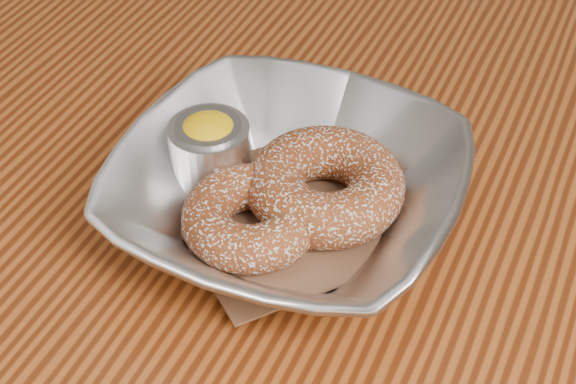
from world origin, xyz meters
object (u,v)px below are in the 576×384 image
at_px(table, 446,331).
at_px(donut_back, 325,185).
at_px(donut_front, 251,217).
at_px(ramekin, 210,150).
at_px(serving_bowl, 288,194).

xyz_separation_m(table, donut_back, (-0.09, -0.02, 0.13)).
bearing_deg(donut_front, donut_back, 53.82).
bearing_deg(ramekin, serving_bowl, -9.69).
xyz_separation_m(serving_bowl, donut_front, (-0.01, -0.03, -0.00)).
bearing_deg(donut_back, table, 10.95).
distance_m(serving_bowl, donut_front, 0.03).
xyz_separation_m(table, ramekin, (-0.18, -0.02, 0.13)).
xyz_separation_m(table, donut_front, (-0.13, -0.06, 0.12)).
xyz_separation_m(donut_back, ramekin, (-0.08, -0.01, 0.01)).
bearing_deg(donut_front, table, 26.58).
xyz_separation_m(donut_front, ramekin, (-0.05, 0.04, 0.01)).
bearing_deg(donut_back, ramekin, -175.59).
bearing_deg(serving_bowl, donut_front, -115.92).
distance_m(donut_back, ramekin, 0.08).
bearing_deg(donut_front, ramekin, 142.15).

